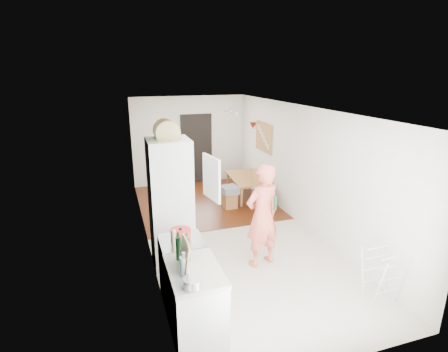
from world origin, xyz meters
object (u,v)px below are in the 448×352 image
stool (230,201)px  drying_rack (382,276)px  person (263,207)px  dining_table (248,188)px  dining_chair (262,190)px

stool → drying_rack: 4.08m
stool → drying_rack: size_ratio=0.49×
person → drying_rack: 1.99m
person → dining_table: 3.42m
dining_table → dining_chair: dining_chair is taller
drying_rack → dining_table: bearing=90.8°
dining_table → stool: size_ratio=3.38×
dining_table → dining_chair: (-0.03, -0.95, 0.25)m
dining_table → stool: dining_table is taller
dining_table → dining_chair: bearing=-176.7°
dining_chair → dining_table: bearing=89.3°
stool → drying_rack: bearing=-77.1°
person → dining_chair: 2.49m
dining_table → drying_rack: 4.60m
dining_table → dining_chair: 0.98m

